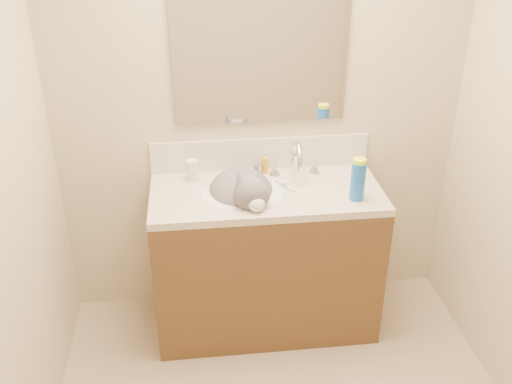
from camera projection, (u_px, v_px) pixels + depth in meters
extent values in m
cube|color=#C3B291|center=(260.00, 101.00, 3.01)|extent=(2.20, 0.04, 2.50)
cube|color=#53361C|center=(266.00, 262.00, 3.16)|extent=(1.20, 0.55, 0.82)
cube|color=beige|center=(266.00, 194.00, 2.96)|extent=(1.20, 0.55, 0.04)
ellipsoid|color=silver|center=(244.00, 206.00, 2.94)|extent=(0.45, 0.36, 0.14)
cylinder|color=silver|center=(295.00, 164.00, 3.10)|extent=(0.04, 0.04, 0.11)
torus|color=silver|center=(297.00, 160.00, 3.02)|extent=(0.03, 0.20, 0.20)
cylinder|color=silver|center=(300.00, 172.00, 2.96)|extent=(0.03, 0.03, 0.06)
cone|color=silver|center=(275.00, 169.00, 3.10)|extent=(0.06, 0.06, 0.06)
cone|color=silver|center=(314.00, 167.00, 3.12)|extent=(0.06, 0.06, 0.06)
ellipsoid|color=#575558|center=(241.00, 194.00, 2.98)|extent=(0.42, 0.45, 0.25)
ellipsoid|color=#575558|center=(252.00, 194.00, 2.79)|extent=(0.21, 0.20, 0.17)
ellipsoid|color=#575558|center=(247.00, 192.00, 2.86)|extent=(0.16, 0.16, 0.16)
cone|color=#575558|center=(240.00, 179.00, 2.75)|extent=(0.10, 0.10, 0.11)
cone|color=#575558|center=(261.00, 175.00, 2.78)|extent=(0.09, 0.11, 0.11)
ellipsoid|color=silver|center=(257.00, 205.00, 2.74)|extent=(0.09, 0.08, 0.07)
ellipsoid|color=silver|center=(249.00, 205.00, 2.86)|extent=(0.14, 0.11, 0.15)
sphere|color=pink|center=(259.00, 208.00, 2.71)|extent=(0.02, 0.02, 0.02)
cylinder|color=#575558|center=(270.00, 203.00, 3.05)|extent=(0.17, 0.26, 0.05)
cube|color=beige|center=(260.00, 154.00, 3.14)|extent=(1.20, 0.02, 0.18)
cube|color=white|center=(261.00, 46.00, 2.86)|extent=(0.90, 0.02, 0.80)
cylinder|color=silver|center=(193.00, 170.00, 3.03)|extent=(0.07, 0.07, 0.12)
cylinder|color=orange|center=(193.00, 172.00, 3.03)|extent=(0.07, 0.07, 0.04)
cylinder|color=#B7B7BC|center=(258.00, 169.00, 3.11)|extent=(0.06, 0.06, 0.06)
cylinder|color=gold|center=(265.00, 165.00, 3.11)|extent=(0.04, 0.04, 0.09)
cube|color=silver|center=(285.00, 185.00, 2.98)|extent=(0.09, 0.14, 0.01)
cube|color=#68A0DD|center=(285.00, 185.00, 2.98)|extent=(0.03, 0.04, 0.02)
cylinder|color=blue|center=(358.00, 181.00, 2.82)|extent=(0.10, 0.10, 0.20)
cylinder|color=#E4FF1A|center=(359.00, 163.00, 2.77)|extent=(0.09, 0.09, 0.04)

